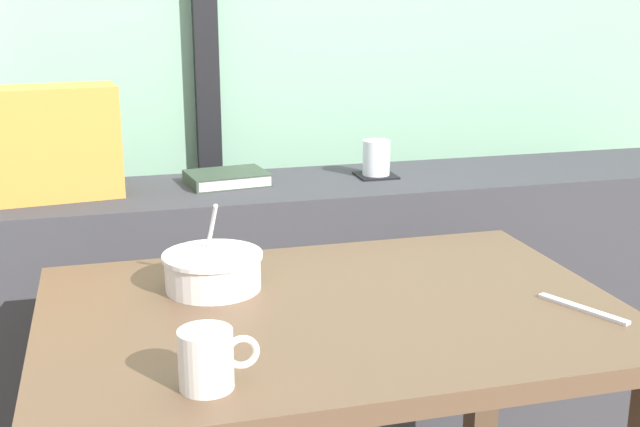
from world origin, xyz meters
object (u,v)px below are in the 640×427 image
breakfast_table (332,372)px  coaster_square (376,175)px  soup_bowl (213,271)px  closed_book (226,178)px  throw_pillow (47,143)px  ceramic_mug (208,359)px  fork_utensil (583,309)px  juice_glass (376,159)px

breakfast_table → coaster_square: 0.78m
breakfast_table → soup_bowl: (-0.19, 0.14, 0.16)m
closed_book → throw_pillow: (-0.42, -0.03, 0.11)m
throw_pillow → soup_bowl: 0.64m
ceramic_mug → coaster_square: bearing=58.9°
soup_bowl → ceramic_mug: (-0.06, -0.38, 0.01)m
coaster_square → soup_bowl: size_ratio=0.55×
soup_bowl → ceramic_mug: size_ratio=1.62×
throw_pillow → breakfast_table: bearing=-54.1°
fork_utensil → ceramic_mug: ceramic_mug is taller
closed_book → juice_glass: bearing=-2.3°
juice_glass → ceramic_mug: (-0.56, -0.93, -0.06)m
closed_book → ceramic_mug: (-0.17, -0.95, -0.03)m
juice_glass → fork_utensil: juice_glass is taller
breakfast_table → juice_glass: 0.80m
coaster_square → closed_book: closed_book is taller
juice_glass → soup_bowl: bearing=-132.4°
juice_glass → closed_book: bearing=177.7°
breakfast_table → coaster_square: coaster_square is taller
closed_book → fork_utensil: (0.48, -0.84, -0.07)m
juice_glass → throw_pillow: (-0.81, -0.01, 0.08)m
closed_book → soup_bowl: 0.58m
breakfast_table → fork_utensil: fork_utensil is taller
ceramic_mug → soup_bowl: bearing=81.2°
throw_pillow → soup_bowl: size_ratio=1.75×
coaster_square → fork_utensil: (0.09, -0.82, -0.06)m
soup_bowl → fork_utensil: (0.60, -0.27, -0.03)m
juice_glass → soup_bowl: soup_bowl is taller
juice_glass → throw_pillow: size_ratio=0.28×
breakfast_table → ceramic_mug: size_ratio=8.85×
juice_glass → closed_book: size_ratio=0.43×
throw_pillow → fork_utensil: size_ratio=1.88×
throw_pillow → ceramic_mug: 0.96m
closed_book → throw_pillow: size_ratio=0.66×
fork_utensil → ceramic_mug: bearing=164.7°
coaster_square → throw_pillow: 0.82m
throw_pillow → fork_utensil: throw_pillow is taller
throw_pillow → soup_bowl: (0.30, -0.54, -0.15)m
throw_pillow → soup_bowl: throw_pillow is taller
breakfast_table → soup_bowl: bearing=143.3°
breakfast_table → fork_utensil: size_ratio=5.88×
coaster_square → throw_pillow: bearing=-179.0°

